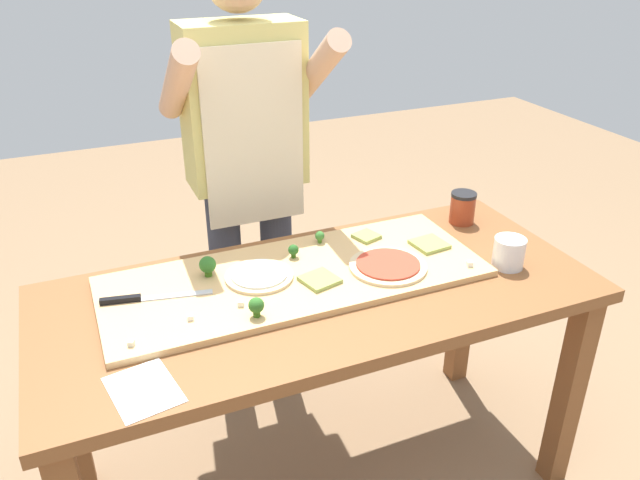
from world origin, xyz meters
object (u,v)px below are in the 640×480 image
at_px(broccoli_floret_back_mid, 208,265).
at_px(cheese_crumble_c, 470,264).
at_px(sauce_jar, 463,208).
at_px(broccoli_floret_front_right, 293,250).
at_px(pizza_whole_white_garlic, 259,276).
at_px(cheese_crumble_d, 241,303).
at_px(chefs_knife, 141,298).
at_px(prep_table, 320,320).
at_px(pizza_slice_near_right, 366,236).
at_px(pizza_whole_tomato_red, 388,265).
at_px(flour_cup, 509,254).
at_px(broccoli_floret_back_right, 256,306).
at_px(recipe_note, 144,390).
at_px(pizza_slice_far_left, 429,244).
at_px(broccoli_floret_back_left, 320,236).
at_px(cheese_crumble_a, 131,343).
at_px(pizza_slice_far_right, 321,279).
at_px(cheese_crumble_b, 190,317).
at_px(cook_center, 247,156).

height_order(broccoli_floret_back_mid, cheese_crumble_c, broccoli_floret_back_mid).
bearing_deg(sauce_jar, broccoli_floret_front_right, -176.13).
bearing_deg(pizza_whole_white_garlic, cheese_crumble_d, -126.95).
height_order(chefs_knife, broccoli_floret_back_mid, broccoli_floret_back_mid).
xyz_separation_m(prep_table, cheese_crumble_d, (-0.25, -0.03, 0.14)).
bearing_deg(pizza_slice_near_right, sauce_jar, 2.03).
height_order(pizza_slice_near_right, cheese_crumble_d, cheese_crumble_d).
height_order(pizza_whole_tomato_red, flour_cup, flour_cup).
bearing_deg(cheese_crumble_c, pizza_whole_white_garlic, 163.19).
relative_size(pizza_slice_near_right, cheese_crumble_d, 4.59).
bearing_deg(broccoli_floret_back_right, recipe_note, -154.18).
distance_m(pizza_slice_far_left, recipe_note, 1.01).
distance_m(pizza_whole_tomato_red, cheese_crumble_c, 0.25).
relative_size(broccoli_floret_back_left, recipe_note, 0.22).
relative_size(prep_table, cheese_crumble_c, 99.89).
height_order(pizza_whole_tomato_red, cheese_crumble_a, pizza_whole_tomato_red).
relative_size(pizza_whole_tomato_red, pizza_slice_far_left, 2.34).
bearing_deg(pizza_whole_white_garlic, cheese_crumble_a, -154.22).
bearing_deg(cheese_crumble_c, broccoli_floret_back_right, -179.61).
bearing_deg(broccoli_floret_back_right, broccoli_floret_back_left, 45.54).
height_order(broccoli_floret_back_left, cheese_crumble_d, broccoli_floret_back_left).
xyz_separation_m(pizza_slice_far_right, cheese_crumble_a, (-0.55, -0.10, 0.00)).
xyz_separation_m(broccoli_floret_back_right, recipe_note, (-0.32, -0.16, -0.05)).
bearing_deg(broccoli_floret_back_mid, cheese_crumble_c, -18.88).
bearing_deg(broccoli_floret_front_right, pizza_whole_tomato_red, -35.39).
distance_m(chefs_knife, cheese_crumble_c, 0.97).
xyz_separation_m(broccoli_floret_back_left, broccoli_floret_front_right, (-0.11, -0.06, 0.00)).
distance_m(cheese_crumble_b, sauce_jar, 1.06).
bearing_deg(prep_table, flour_cup, -10.34).
distance_m(broccoli_floret_back_mid, broccoli_floret_back_right, 0.27).
bearing_deg(broccoli_floret_back_left, cheese_crumble_b, -150.62).
bearing_deg(sauce_jar, pizza_whole_tomato_red, -152.60).
xyz_separation_m(broccoli_floret_back_left, cheese_crumble_d, (-0.34, -0.26, -0.02)).
bearing_deg(cheese_crumble_d, sauce_jar, 15.50).
relative_size(pizza_whole_white_garlic, flour_cup, 2.10).
bearing_deg(broccoli_floret_back_right, prep_table, 22.74).
xyz_separation_m(pizza_whole_tomato_red, cheese_crumble_b, (-0.61, -0.04, 0.00)).
bearing_deg(recipe_note, cheese_crumble_a, 90.99).
xyz_separation_m(pizza_whole_white_garlic, pizza_slice_far_left, (0.57, -0.02, -0.00)).
height_order(pizza_slice_near_right, broccoli_floret_back_left, broccoli_floret_back_left).
distance_m(pizza_whole_tomato_red, cheese_crumble_a, 0.78).
relative_size(broccoli_floret_back_left, flour_cup, 0.42).
xyz_separation_m(prep_table, flour_cup, (0.58, -0.11, 0.15)).
xyz_separation_m(pizza_whole_tomato_red, pizza_slice_far_right, (-0.22, 0.00, -0.00)).
bearing_deg(recipe_note, cheese_crumble_b, 53.04).
height_order(pizza_whole_tomato_red, recipe_note, pizza_whole_tomato_red).
bearing_deg(broccoli_floret_back_mid, broccoli_floret_front_right, 1.42).
bearing_deg(pizza_slice_far_right, pizza_slice_near_right, 38.57).
distance_m(chefs_knife, broccoli_floret_back_left, 0.60).
bearing_deg(cook_center, cheese_crumble_b, -119.83).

